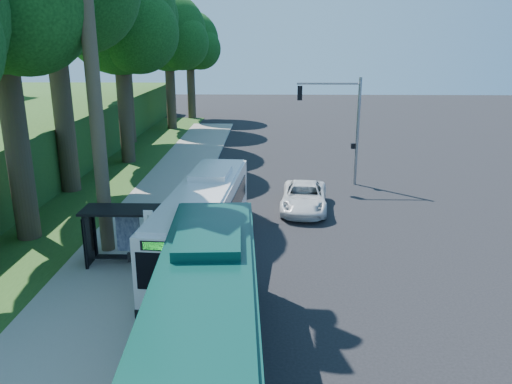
{
  "coord_description": "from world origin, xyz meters",
  "views": [
    {
      "loc": [
        -1.01,
        -22.2,
        9.07
      ],
      "look_at": [
        -1.57,
        1.0,
        2.11
      ],
      "focal_mm": 35.0,
      "sensor_mm": 36.0,
      "label": 1
    }
  ],
  "objects_px": {
    "bus_shelter": "(117,225)",
    "pickup": "(304,197)",
    "white_bus": "(204,219)",
    "teal_bus": "(206,331)"
  },
  "relations": [
    {
      "from": "bus_shelter",
      "to": "pickup",
      "type": "height_order",
      "value": "bus_shelter"
    },
    {
      "from": "white_bus",
      "to": "teal_bus",
      "type": "xyz_separation_m",
      "value": [
        1.18,
        -9.11,
        0.18
      ]
    },
    {
      "from": "pickup",
      "to": "white_bus",
      "type": "bearing_deg",
      "value": -121.97
    },
    {
      "from": "teal_bus",
      "to": "pickup",
      "type": "relative_size",
      "value": 2.38
    },
    {
      "from": "bus_shelter",
      "to": "white_bus",
      "type": "bearing_deg",
      "value": 18.82
    },
    {
      "from": "pickup",
      "to": "bus_shelter",
      "type": "bearing_deg",
      "value": -132.43
    },
    {
      "from": "bus_shelter",
      "to": "pickup",
      "type": "bearing_deg",
      "value": 42.04
    },
    {
      "from": "bus_shelter",
      "to": "white_bus",
      "type": "distance_m",
      "value": 3.66
    },
    {
      "from": "pickup",
      "to": "teal_bus",
      "type": "bearing_deg",
      "value": -97.81
    },
    {
      "from": "bus_shelter",
      "to": "white_bus",
      "type": "relative_size",
      "value": 0.28
    }
  ]
}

